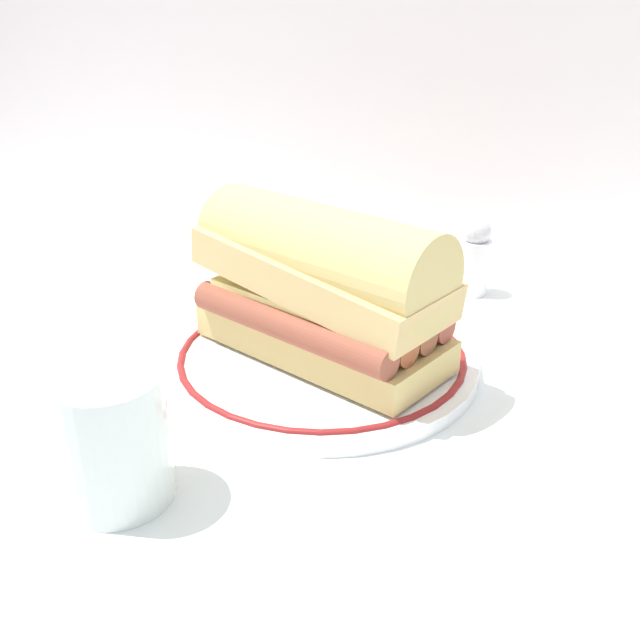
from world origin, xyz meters
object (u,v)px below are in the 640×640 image
(sausage_sandwich, at_px, (320,285))
(drinking_glass, at_px, (113,445))
(plate, at_px, (320,361))
(salt_shaker, at_px, (474,257))

(sausage_sandwich, distance_m, drinking_glass, 0.21)
(plate, height_order, sausage_sandwich, sausage_sandwich)
(sausage_sandwich, distance_m, salt_shaker, 0.23)
(sausage_sandwich, bearing_deg, plate, 43.99)
(salt_shaker, bearing_deg, drinking_glass, -107.92)
(plate, bearing_deg, drinking_glass, -104.65)
(sausage_sandwich, xyz_separation_m, drinking_glass, (-0.05, -0.20, -0.04))
(sausage_sandwich, xyz_separation_m, salt_shaker, (0.08, 0.21, -0.04))
(sausage_sandwich, bearing_deg, drinking_glass, -87.23)
(drinking_glass, relative_size, salt_shaker, 1.08)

